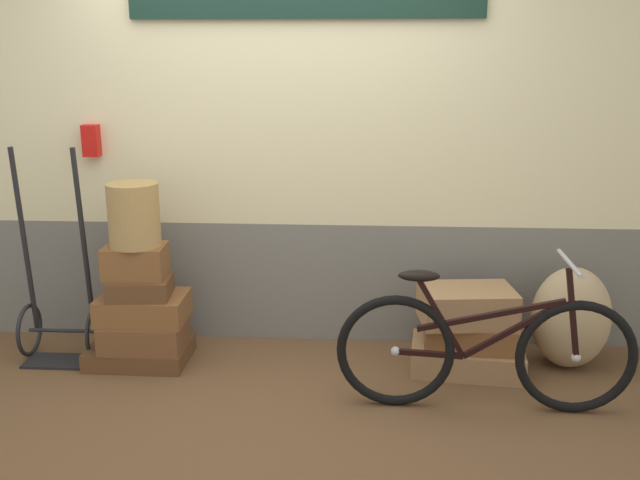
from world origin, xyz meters
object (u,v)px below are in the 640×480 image
suitcase_1 (144,334)px  suitcase_7 (467,305)px  suitcase_3 (140,287)px  burlap_sack (571,318)px  suitcase_4 (135,261)px  luggage_trolley (60,314)px  bicycle (484,350)px  suitcase_5 (467,357)px  wicker_basket (134,215)px  suitcase_6 (472,332)px  suitcase_2 (143,308)px  suitcase_0 (140,352)px

suitcase_1 → suitcase_7: size_ratio=0.90×
suitcase_3 → suitcase_7: (1.97, 0.03, -0.08)m
burlap_sack → suitcase_1: bearing=-177.3°
suitcase_4 → luggage_trolley: luggage_trolley is taller
suitcase_7 → luggage_trolley: size_ratio=0.41×
suitcase_3 → bicycle: bearing=-18.0°
suitcase_5 → wicker_basket: size_ratio=1.75×
suitcase_4 → wicker_basket: (0.01, -0.00, 0.29)m
suitcase_6 → suitcase_2: bearing=-175.9°
burlap_sack → bicycle: size_ratio=0.40×
suitcase_2 → suitcase_5: 2.01m
suitcase_1 → bicycle: 2.06m
bicycle → luggage_trolley: bearing=168.2°
suitcase_6 → bicycle: size_ratio=0.36×
luggage_trolley → bicycle: bearing=-11.8°
suitcase_4 → bicycle: (2.03, -0.49, -0.31)m
burlap_sack → suitcase_2: bearing=-177.7°
suitcase_4 → burlap_sack: size_ratio=0.57×
suitcase_5 → suitcase_3: bearing=-172.9°
luggage_trolley → suitcase_6: bearing=-0.5°
suitcase_6 → luggage_trolley: (-2.57, 0.02, 0.05)m
suitcase_0 → luggage_trolley: luggage_trolley is taller
suitcase_2 → suitcase_7: bearing=0.5°
suitcase_3 → suitcase_5: suitcase_3 is taller
luggage_trolley → burlap_sack: luggage_trolley is taller
suitcase_5 → suitcase_7: 0.34m
suitcase_6 → luggage_trolley: luggage_trolley is taller
suitcase_1 → burlap_sack: (2.62, 0.12, 0.12)m
wicker_basket → bicycle: 2.16m
suitcase_6 → wicker_basket: bearing=-176.2°
burlap_sack → bicycle: bearing=-136.5°
suitcase_1 → luggage_trolley: size_ratio=0.37×
suitcase_5 → suitcase_2: bearing=-173.4°
suitcase_1 → suitcase_3: 0.30m
suitcase_2 → suitcase_3: bearing=-99.6°
bicycle → wicker_basket: bearing=166.4°
suitcase_0 → suitcase_1: 0.15m
suitcase_4 → bicycle: bicycle is taller
suitcase_0 → bicycle: bearing=-12.9°
suitcase_7 → luggage_trolley: (-2.52, 0.04, -0.13)m
suitcase_4 → suitcase_7: suitcase_4 is taller
suitcase_3 → wicker_basket: wicker_basket is taller
suitcase_0 → suitcase_6: (2.06, 0.02, 0.18)m
suitcase_1 → burlap_sack: bearing=1.3°
bicycle → suitcase_5: bearing=91.1°
suitcase_7 → suitcase_1: bearing=174.7°
bicycle → suitcase_4: bearing=166.4°
luggage_trolley → bicycle: 2.61m
suitcase_3 → suitcase_5: 2.04m
suitcase_2 → suitcase_3: size_ratio=1.45×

